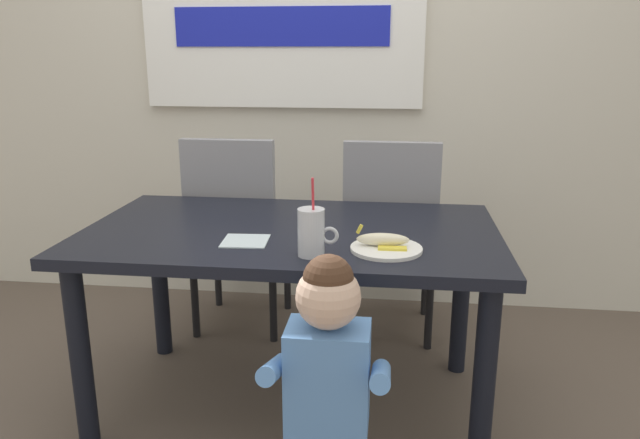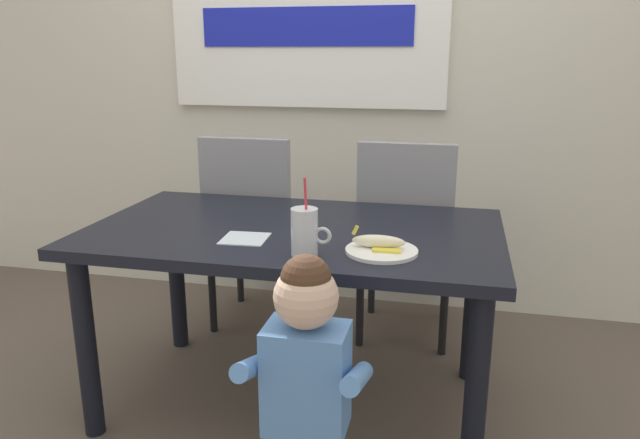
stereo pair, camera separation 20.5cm
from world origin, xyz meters
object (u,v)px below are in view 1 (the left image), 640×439
Objects in this scene: dining_table at (291,253)px; toddler_standing at (328,367)px; paper_napkin at (245,241)px; dining_chair_right at (390,229)px; milk_cup at (312,235)px; snack_plate at (386,249)px; dining_chair_left at (237,224)px; peeled_banana at (384,240)px.

toddler_standing reaches higher than dining_table.
dining_chair_right is at bearing 59.62° from paper_napkin.
milk_cup is 0.25m from snack_plate.
dining_chair_left is 5.57× the size of peeled_banana.
milk_cup is at bearing 118.03° from dining_chair_left.
toddler_standing is 0.48m from snack_plate.
dining_chair_left is 1.12m from snack_plate.
peeled_banana is at bearing 130.61° from dining_chair_left.
milk_cup reaches higher than peeled_banana.
dining_chair_left is (-0.37, 0.62, -0.08)m from dining_table.
toddler_standing is at bearing 114.69° from dining_chair_left.
dining_chair_right reaches higher than dining_table.
dining_chair_left is at bearing 114.69° from toddler_standing.
toddler_standing is at bearing -54.00° from paper_napkin.
paper_napkin is (-0.33, 0.45, 0.19)m from toddler_standing.
dining_chair_right is at bearing 88.84° from peeled_banana.
peeled_banana is 0.46m from paper_napkin.
dining_chair_right is at bearing 61.06° from dining_table.
toddler_standing is (0.58, -1.25, -0.02)m from dining_chair_left.
paper_napkin is (-0.48, -0.81, 0.18)m from dining_chair_right.
milk_cup is at bearing -158.00° from peeled_banana.
toddler_standing is 3.64× the size of snack_plate.
dining_table is at bearing 120.78° from dining_chair_left.
dining_chair_right is 3.81× the size of milk_cup.
toddler_standing is (-0.15, -1.27, -0.02)m from dining_chair_right.
dining_chair_left is at bearing 120.78° from dining_table.
snack_plate reaches higher than dining_table.
dining_chair_left is 0.85m from paper_napkin.
peeled_banana is at bearing -30.96° from dining_table.
paper_napkin reaches higher than dining_table.
dining_chair_right is 5.57× the size of peeled_banana.
snack_plate is (0.23, 0.08, -0.06)m from milk_cup.
paper_napkin is at bearing 126.00° from toddler_standing.
paper_napkin is (-0.24, 0.11, -0.06)m from milk_cup.
milk_cup reaches higher than paper_napkin.
dining_chair_right reaches higher than paper_napkin.
paper_napkin is (-0.12, -0.18, 0.10)m from dining_table.
toddler_standing is at bearing -108.63° from snack_plate.
dining_table is at bearing 149.04° from peeled_banana.
dining_table is 0.35m from milk_cup.
dining_chair_left is 4.17× the size of snack_plate.
dining_chair_right is 0.87m from snack_plate.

